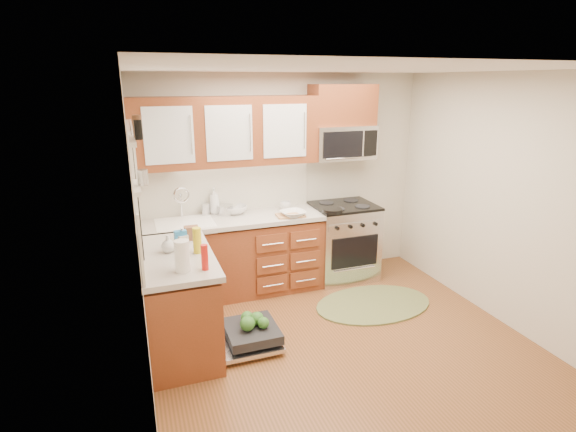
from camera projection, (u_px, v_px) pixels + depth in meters
name	position (u px, v px, depth m)	size (l,w,h in m)	color
floor	(343.00, 345.00, 4.27)	(3.50, 3.50, 0.00)	brown
ceiling	(355.00, 69.00, 3.54)	(3.50, 3.50, 0.00)	white
wall_back	(283.00, 180.00, 5.49)	(3.50, 0.04, 2.50)	beige
wall_front	(502.00, 314.00, 2.33)	(3.50, 0.04, 2.50)	beige
wall_left	(138.00, 243.00, 3.35)	(0.04, 3.50, 2.50)	beige
wall_right	(506.00, 202.00, 4.47)	(0.04, 3.50, 2.50)	beige
base_cabinet_back	(233.00, 258.00, 5.22)	(2.05, 0.60, 0.85)	brown
base_cabinet_left	(179.00, 304.00, 4.16)	(0.60, 1.25, 0.85)	brown
countertop_back	(232.00, 220.00, 5.07)	(2.07, 0.64, 0.05)	beige
countertop_left	(176.00, 256.00, 4.02)	(0.64, 1.27, 0.05)	beige
backsplash_back	(225.00, 188.00, 5.25)	(2.05, 0.02, 0.57)	silver
backsplash_left	(138.00, 227.00, 3.84)	(0.02, 1.25, 0.57)	silver
upper_cabinets	(226.00, 132.00, 4.91)	(2.05, 0.35, 0.75)	brown
cabinet_over_mw	(342.00, 105.00, 5.29)	(0.76, 0.35, 0.47)	brown
range	(343.00, 241.00, 5.64)	(0.76, 0.64, 0.95)	silver
microwave	(342.00, 142.00, 5.39)	(0.76, 0.38, 0.40)	silver
sink	(186.00, 234.00, 4.92)	(0.62, 0.50, 0.26)	white
dishwasher	(248.00, 336.00, 4.24)	(0.70, 0.60, 0.20)	silver
window	(134.00, 189.00, 3.72)	(0.03, 1.05, 1.05)	white
window_blind	(134.00, 149.00, 3.63)	(0.02, 0.96, 0.40)	white
shelf_upper	(132.00, 141.00, 2.81)	(0.04, 0.40, 0.03)	white
shelf_lower	(137.00, 188.00, 2.90)	(0.04, 0.40, 0.03)	white
rug	(373.00, 304.00, 5.03)	(1.34, 0.87, 0.02)	olive
skillet	(332.00, 210.00, 5.18)	(0.24, 0.24, 0.04)	black
stock_pot	(226.00, 210.00, 5.18)	(0.18, 0.18, 0.11)	silver
cutting_board	(290.00, 215.00, 5.12)	(0.31, 0.20, 0.02)	tan
canister	(206.00, 209.00, 5.13)	(0.09, 0.09, 0.14)	silver
paper_towel_roll	(182.00, 256.00, 3.62)	(0.12, 0.12, 0.26)	white
mustard_bottle	(197.00, 240.00, 4.01)	(0.08, 0.08, 0.24)	gold
red_bottle	(205.00, 257.00, 3.65)	(0.06, 0.06, 0.22)	red
wooden_box	(192.00, 233.00, 4.36)	(0.13, 0.09, 0.13)	brown
blue_carton	(181.00, 240.00, 4.12)	(0.11, 0.06, 0.17)	#2778BA
bowl_a	(293.00, 214.00, 5.10)	(0.27, 0.27, 0.07)	#999999
bowl_b	(234.00, 210.00, 5.22)	(0.30, 0.30, 0.09)	#999999
cup	(285.00, 206.00, 5.37)	(0.13, 0.13, 0.10)	#999999
soap_bottle_a	(214.00, 201.00, 5.18)	(0.12, 0.12, 0.31)	#999999
soap_bottle_b	(182.00, 238.00, 4.11)	(0.09, 0.09, 0.20)	#999999
soap_bottle_c	(168.00, 244.00, 4.04)	(0.13, 0.13, 0.16)	#999999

